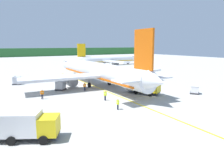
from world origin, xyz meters
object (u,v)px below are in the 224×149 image
Objects in this scene: crew_marshaller at (42,93)px; crew_supervisor at (118,103)px; crew_loader_right at (105,95)px; airliner_mid_apron at (108,59)px; crew_loader_left at (85,86)px; cargo_container_mid at (195,89)px; cargo_container_far at (60,86)px; service_truck_baggage at (24,125)px; cargo_container_near at (17,81)px; service_truck_fuel at (142,85)px; airliner_foreground at (98,71)px.

crew_supervisor is at bearing -54.31° from crew_marshaller.
crew_marshaller is 14.22m from crew_supervisor.
crew_marshaller reaches higher than crew_loader_right.
crew_loader_left is at bearing -124.67° from airliner_mid_apron.
cargo_container_mid is 26.98m from cargo_container_far.
cargo_container_far is 7.29m from crew_marshaller.
airliner_mid_apron is 20.53× the size of crew_loader_left.
airliner_mid_apron is 5.14× the size of service_truck_baggage.
cargo_container_mid is (30.93, 3.88, -0.70)m from service_truck_baggage.
airliner_mid_apron is at bearing 55.33° from crew_loader_left.
crew_loader_right is at bearing -119.81° from airliner_mid_apron.
cargo_container_near is at bearing 116.56° from crew_loader_right.
service_truck_fuel reaches higher than service_truck_baggage.
airliner_mid_apron is 15.37× the size of cargo_container_mid.
crew_marshaller is at bearing -157.12° from airliner_foreground.
cargo_container_near is at bearing 145.77° from airliner_foreground.
airliner_foreground is 24.01× the size of crew_marshaller.
crew_supervisor is at bearing -147.44° from service_truck_fuel.
cargo_container_mid is at bearing -15.15° from crew_loader_right.
airliner_foreground is 12.15m from service_truck_fuel.
crew_loader_right is at bearing -175.05° from service_truck_fuel.
airliner_foreground is at bearing -122.34° from airliner_mid_apron.
airliner_foreground is 17.80× the size of cargo_container_near.
cargo_container_mid is 17.92m from crew_supervisor.
cargo_container_mid is 21.75m from crew_loader_left.
cargo_container_far is at bearing -130.49° from airliner_mid_apron.
airliner_foreground is at bearing 22.88° from crew_marshaller.
airliner_mid_apron is 21.38× the size of crew_supervisor.
crew_supervisor is at bearing -98.20° from crew_loader_right.
airliner_mid_apron is 20.21× the size of crew_loader_right.
airliner_mid_apron is 49.45m from cargo_container_near.
service_truck_fuel is 11.12m from crew_supervisor.
cargo_container_near is 30.21m from crew_supervisor.
airliner_mid_apron is at bearing 60.19° from crew_loader_right.
airliner_mid_apron is 51.57m from cargo_container_far.
cargo_container_far is (9.54, 20.33, -0.67)m from service_truck_baggage.
airliner_mid_apron reaches higher than crew_marshaller.
crew_loader_left is at bearing 51.38° from service_truck_baggage.
crew_supervisor is at bearing -69.17° from cargo_container_near.
airliner_foreground is 24.50× the size of crew_loader_left.
crew_loader_left is 1.04× the size of crew_supervisor.
crew_marshaller is 1.00× the size of crew_loader_right.
cargo_container_far reaches higher than crew_supervisor.
airliner_mid_apron reaches higher than crew_loader_right.
service_truck_fuel reaches higher than cargo_container_near.
airliner_foreground reaches higher than crew_supervisor.
crew_loader_left is at bearing 14.04° from crew_marshaller.
airliner_mid_apron reaches higher than service_truck_baggage.
airliner_mid_apron is at bearing 54.15° from service_truck_baggage.
service_truck_baggage is 3.91× the size of crew_marshaller.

